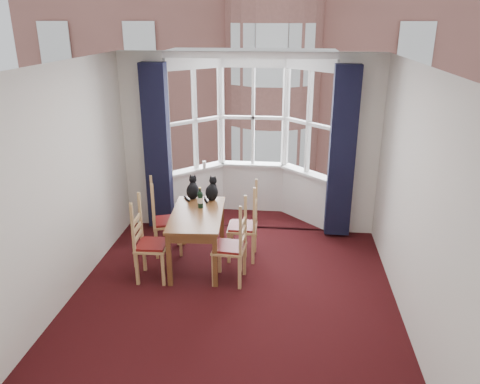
# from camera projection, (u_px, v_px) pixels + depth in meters

# --- Properties ---
(floor) EXTENTS (4.50, 4.50, 0.00)m
(floor) POSITION_uv_depth(u_px,v_px,m) (232.00, 302.00, 5.69)
(floor) COLOR black
(floor) RESTS_ON ground
(ceiling) EXTENTS (4.50, 4.50, 0.00)m
(ceiling) POSITION_uv_depth(u_px,v_px,m) (230.00, 66.00, 4.72)
(ceiling) COLOR white
(ceiling) RESTS_ON floor
(wall_left) EXTENTS (0.00, 4.50, 4.50)m
(wall_left) POSITION_uv_depth(u_px,v_px,m) (60.00, 189.00, 5.41)
(wall_left) COLOR silver
(wall_left) RESTS_ON floor
(wall_right) EXTENTS (0.00, 4.50, 4.50)m
(wall_right) POSITION_uv_depth(u_px,v_px,m) (416.00, 202.00, 5.00)
(wall_right) COLOR silver
(wall_right) RESTS_ON floor
(wall_near) EXTENTS (4.00, 0.00, 4.00)m
(wall_near) POSITION_uv_depth(u_px,v_px,m) (188.00, 314.00, 3.11)
(wall_near) COLOR silver
(wall_near) RESTS_ON floor
(wall_back_pier_left) EXTENTS (0.70, 0.12, 2.80)m
(wall_back_pier_left) POSITION_uv_depth(u_px,v_px,m) (146.00, 142.00, 7.47)
(wall_back_pier_left) COLOR silver
(wall_back_pier_left) RESTS_ON floor
(wall_back_pier_right) EXTENTS (0.70, 0.12, 2.80)m
(wall_back_pier_right) POSITION_uv_depth(u_px,v_px,m) (356.00, 147.00, 7.14)
(wall_back_pier_right) COLOR silver
(wall_back_pier_right) RESTS_ON floor
(bay_window) EXTENTS (2.76, 0.94, 2.80)m
(bay_window) POSITION_uv_depth(u_px,v_px,m) (252.00, 137.00, 7.77)
(bay_window) COLOR white
(bay_window) RESTS_ON floor
(curtain_left) EXTENTS (0.38, 0.22, 2.60)m
(curtain_left) POSITION_uv_depth(u_px,v_px,m) (157.00, 148.00, 7.30)
(curtain_left) COLOR black
(curtain_left) RESTS_ON floor
(curtain_right) EXTENTS (0.38, 0.22, 2.60)m
(curtain_right) POSITION_uv_depth(u_px,v_px,m) (342.00, 153.00, 7.01)
(curtain_right) COLOR black
(curtain_right) RESTS_ON floor
(dining_table) EXTENTS (0.78, 1.33, 0.76)m
(dining_table) POSITION_uv_depth(u_px,v_px,m) (197.00, 220.00, 6.39)
(dining_table) COLOR brown
(dining_table) RESTS_ON floor
(chair_left_near) EXTENTS (0.42, 0.44, 0.92)m
(chair_left_near) POSITION_uv_depth(u_px,v_px,m) (145.00, 246.00, 6.09)
(chair_left_near) COLOR tan
(chair_left_near) RESTS_ON floor
(chair_left_far) EXTENTS (0.52, 0.53, 0.92)m
(chair_left_far) POSITION_uv_depth(u_px,v_px,m) (160.00, 223.00, 6.76)
(chair_left_far) COLOR tan
(chair_left_far) RESTS_ON floor
(chair_right_near) EXTENTS (0.43, 0.45, 0.92)m
(chair_right_near) POSITION_uv_depth(u_px,v_px,m) (236.00, 249.00, 6.00)
(chair_right_near) COLOR tan
(chair_right_near) RESTS_ON floor
(chair_right_far) EXTENTS (0.40, 0.42, 0.92)m
(chair_right_far) POSITION_uv_depth(u_px,v_px,m) (249.00, 228.00, 6.61)
(chair_right_far) COLOR tan
(chair_right_far) RESTS_ON floor
(cat_left) EXTENTS (0.21, 0.28, 0.35)m
(cat_left) POSITION_uv_depth(u_px,v_px,m) (193.00, 190.00, 6.84)
(cat_left) COLOR black
(cat_left) RESTS_ON dining_table
(cat_right) EXTENTS (0.20, 0.27, 0.35)m
(cat_right) POSITION_uv_depth(u_px,v_px,m) (212.00, 191.00, 6.79)
(cat_right) COLOR black
(cat_right) RESTS_ON dining_table
(wine_bottle) EXTENTS (0.08, 0.08, 0.30)m
(wine_bottle) POSITION_uv_depth(u_px,v_px,m) (200.00, 199.00, 6.50)
(wine_bottle) COLOR black
(wine_bottle) RESTS_ON dining_table
(candle_tall) EXTENTS (0.06, 0.06, 0.13)m
(candle_tall) POSITION_uv_depth(u_px,v_px,m) (204.00, 165.00, 7.87)
(candle_tall) COLOR white
(candle_tall) RESTS_ON bay_window
(street) EXTENTS (80.00, 80.00, 0.00)m
(street) POSITION_uv_depth(u_px,v_px,m) (282.00, 140.00, 37.84)
(street) COLOR #333335
(street) RESTS_ON ground
(tenement_building) EXTENTS (18.40, 7.80, 15.20)m
(tenement_building) POSITION_uv_depth(u_px,v_px,m) (276.00, 64.00, 18.20)
(tenement_building) COLOR #95584D
(tenement_building) RESTS_ON street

